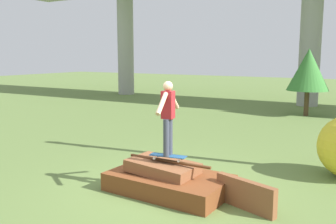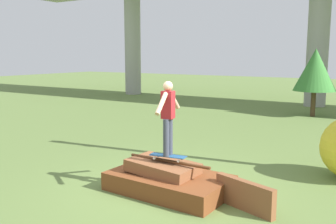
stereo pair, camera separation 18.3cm
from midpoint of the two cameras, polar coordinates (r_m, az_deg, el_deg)
name	(u,v)px [view 1 (the left image)]	position (r m, az deg, el deg)	size (l,w,h in m)	color
ground_plane	(169,191)	(7.67, -0.59, -12.02)	(80.00, 80.00, 0.00)	olive
scrap_pile	(168,180)	(7.60, -0.76, -10.30)	(2.43, 1.50, 0.66)	brown
scrap_plank_loose	(245,195)	(6.90, 10.93, -12.25)	(1.21, 0.54, 0.53)	brown
skateboard	(168,156)	(7.44, -0.71, -6.73)	(0.76, 0.32, 0.09)	#23517F
skater	(168,114)	(7.26, -0.72, -0.26)	(0.25, 1.06, 1.47)	#383D4C
tree_behind_left	(308,70)	(17.76, 20.32, 6.04)	(1.82, 1.82, 3.00)	#4C3823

